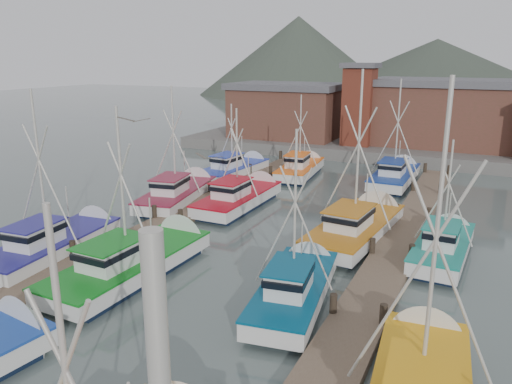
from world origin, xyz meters
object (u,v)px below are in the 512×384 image
at_px(lookout_tower, 359,104).
at_px(boat_8, 242,197).
at_px(boat_4, 138,260).
at_px(boat_12, 301,168).

height_order(lookout_tower, boat_8, lookout_tower).
height_order(boat_4, boat_8, boat_4).
relative_size(boat_4, boat_8, 1.09).
xyz_separation_m(lookout_tower, boat_12, (-2.11, -11.40, -4.87)).
bearing_deg(boat_4, lookout_tower, 88.28).
xyz_separation_m(boat_4, boat_8, (-0.59, 12.50, -0.00)).
bearing_deg(boat_12, lookout_tower, 74.14).
relative_size(lookout_tower, boat_8, 0.91).
relative_size(lookout_tower, boat_4, 0.84).
bearing_deg(boat_8, boat_4, -86.76).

